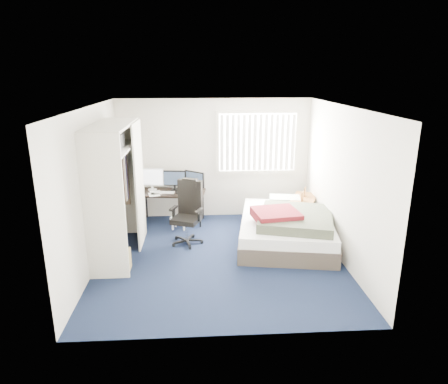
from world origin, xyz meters
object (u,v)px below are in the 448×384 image
desk (172,189)px  office_chair (188,219)px  nightstand (304,201)px  bed (287,227)px

desk → office_chair: size_ratio=1.20×
office_chair → nightstand: bearing=14.9°
bed → desk: bearing=150.8°
office_chair → bed: 1.81m
bed → office_chair: bearing=175.5°
desk → bed: desk is taller
desk → bed: bearing=-29.2°
desk → bed: size_ratio=0.58×
desk → nightstand: bearing=-9.6°
office_chair → bed: size_ratio=0.48×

